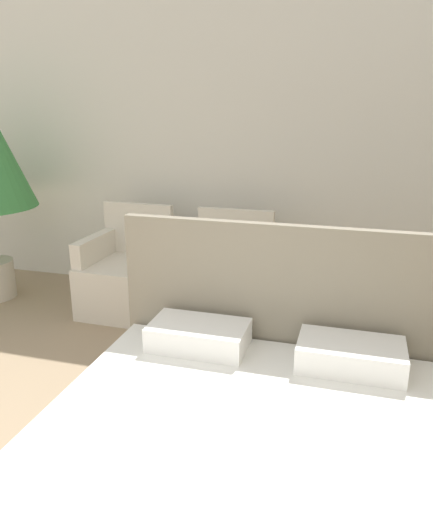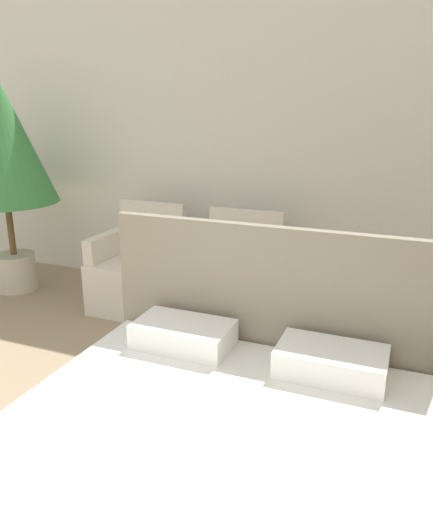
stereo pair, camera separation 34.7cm
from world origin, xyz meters
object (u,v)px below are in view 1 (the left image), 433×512
(bed, at_px, (241,478))
(armchair_near_window_left, at_px, (126,279))
(armchair_near_window_right, at_px, (227,289))
(side_table, at_px, (174,289))

(bed, xyz_separation_m, armchair_near_window_left, (-1.54, 2.08, 0.02))
(armchair_near_window_right, xyz_separation_m, side_table, (-0.46, -0.02, -0.04))
(bed, xyz_separation_m, armchair_near_window_right, (-0.62, 2.08, 0.02))
(bed, relative_size, armchair_near_window_right, 2.18)
(bed, bearing_deg, armchair_near_window_left, 126.48)
(armchair_near_window_right, bearing_deg, side_table, -177.08)
(bed, bearing_deg, side_table, 117.67)
(armchair_near_window_left, bearing_deg, armchair_near_window_right, 1.15)
(bed, relative_size, armchair_near_window_left, 2.18)
(armchair_near_window_right, bearing_deg, bed, -73.31)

